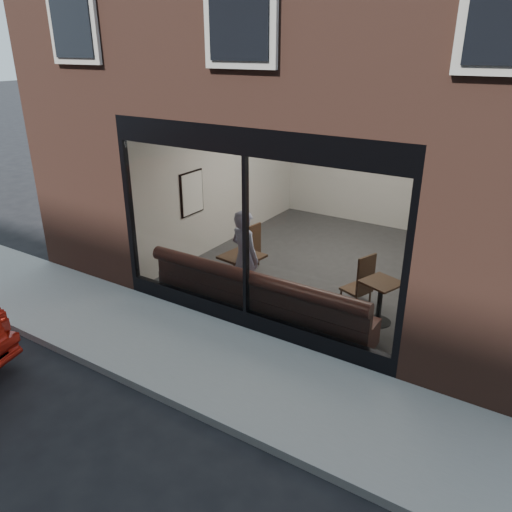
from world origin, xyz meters
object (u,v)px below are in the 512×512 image
Objects in this scene: cafe_table_left at (242,257)px; person at (245,258)px; cafe_chair_left at (246,256)px; banquette at (260,305)px; cafe_chair_right at (356,289)px; cafe_table_right at (382,283)px.

person is at bearing -48.18° from cafe_table_left.
cafe_chair_left is at bearing -39.27° from person.
cafe_table_left is at bearing 128.02° from cafe_chair_left.
cafe_chair_left is (-0.62, 1.06, -0.50)m from cafe_table_left.
banquette reaches higher than cafe_chair_left.
cafe_chair_left is 1.03× the size of cafe_chair_right.
banquette is 1.80m from cafe_chair_right.
cafe_table_right is at bearing 160.13° from cafe_chair_right.
cafe_table_right is 3.23m from cafe_chair_left.
banquette is at bearing 69.96° from cafe_chair_right.
cafe_table_right is at bearing 7.39° from cafe_table_left.
banquette is 2.10m from cafe_chair_left.
cafe_chair_left is at bearing 129.72° from banquette.
person is 0.37m from cafe_table_left.
person is 2.60× the size of cafe_table_left.
banquette is at bearing 137.54° from cafe_chair_left.
person reaches higher than cafe_chair_right.
person is (-0.49, 0.29, 0.64)m from banquette.
cafe_table_left is 2.11m from cafe_chair_right.
banquette is 2.32× the size of person.
banquette is 6.02× the size of cafe_table_left.
cafe_table_left reaches higher than cafe_table_right.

